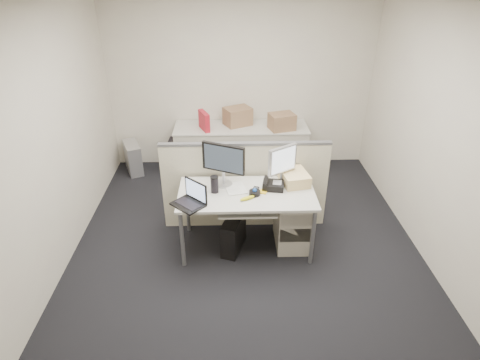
{
  "coord_description": "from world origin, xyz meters",
  "views": [
    {
      "loc": [
        -0.18,
        -3.77,
        2.99
      ],
      "look_at": [
        -0.07,
        0.15,
        0.8
      ],
      "focal_mm": 30.0,
      "sensor_mm": 36.0,
      "label": 1
    }
  ],
  "objects_px": {
    "desk": "(247,198)",
    "desk_phone": "(273,185)",
    "laptop": "(187,195)",
    "monitor_main": "(224,165)"
  },
  "relations": [
    {
      "from": "monitor_main",
      "to": "laptop",
      "type": "height_order",
      "value": "monitor_main"
    },
    {
      "from": "laptop",
      "to": "desk_phone",
      "type": "distance_m",
      "value": 0.98
    },
    {
      "from": "desk",
      "to": "desk_phone",
      "type": "relative_size",
      "value": 6.44
    },
    {
      "from": "desk",
      "to": "desk_phone",
      "type": "height_order",
      "value": "desk_phone"
    },
    {
      "from": "laptop",
      "to": "desk_phone",
      "type": "bearing_deg",
      "value": 62.94
    },
    {
      "from": "monitor_main",
      "to": "laptop",
      "type": "xyz_separation_m",
      "value": [
        -0.37,
        -0.42,
        -0.13
      ]
    },
    {
      "from": "desk",
      "to": "monitor_main",
      "type": "relative_size",
      "value": 3.01
    },
    {
      "from": "monitor_main",
      "to": "desk_phone",
      "type": "relative_size",
      "value": 2.14
    },
    {
      "from": "desk_phone",
      "to": "desk",
      "type": "bearing_deg",
      "value": -155.3
    },
    {
      "from": "monitor_main",
      "to": "desk_phone",
      "type": "height_order",
      "value": "monitor_main"
    }
  ]
}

